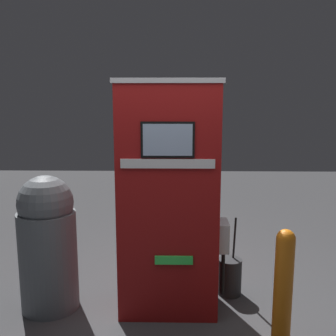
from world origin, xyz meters
TOP-DOWN VIEW (x-y plane):
  - ground_plane at (0.00, 0.00)m, footprint 14.00×14.00m
  - gas_pump at (0.00, 0.27)m, footprint 0.96×0.57m
  - safety_bollard at (0.87, -0.33)m, footprint 0.14×0.14m
  - trash_bin at (-1.08, 0.24)m, footprint 0.51×0.51m
  - squeegee_bucket at (0.60, 0.51)m, footprint 0.23×0.23m

SIDE VIEW (x-z plane):
  - ground_plane at x=0.00m, z-range 0.00..0.00m
  - squeegee_bucket at x=0.60m, z-range -0.22..0.58m
  - safety_bollard at x=0.87m, z-range 0.03..0.98m
  - trash_bin at x=-1.08m, z-range 0.01..1.24m
  - gas_pump at x=0.00m, z-range 0.00..2.05m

